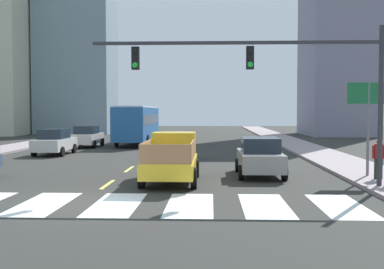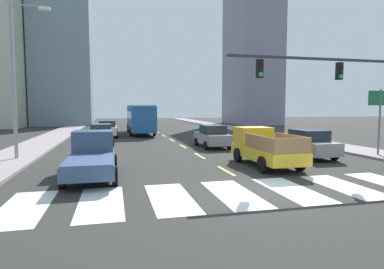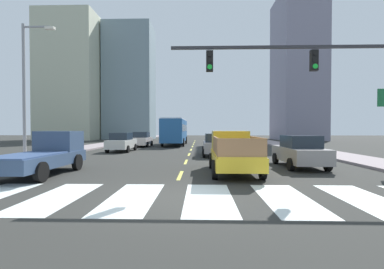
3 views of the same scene
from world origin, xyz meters
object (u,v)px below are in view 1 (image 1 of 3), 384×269
at_px(city_bus, 137,122).
at_px(direction_sign_green, 368,108).
at_px(pedestrian_walking, 379,155).
at_px(traffic_signal_gantry, 284,74).
at_px(sedan_mid, 176,146).
at_px(sedan_near_left, 260,157).
at_px(sedan_far, 87,136).
at_px(pickup_stakebed, 172,158).
at_px(sedan_near_right, 55,142).

distance_m(city_bus, direction_sign_green, 24.54).
bearing_deg(pedestrian_walking, traffic_signal_gantry, 110.73).
height_order(sedan_mid, traffic_signal_gantry, traffic_signal_gantry).
xyz_separation_m(sedan_mid, traffic_signal_gantry, (4.68, -9.78, 3.40)).
relative_size(sedan_near_left, pedestrian_walking, 2.68).
height_order(sedan_far, direction_sign_green, direction_sign_green).
bearing_deg(pickup_stakebed, city_bus, 102.25).
bearing_deg(traffic_signal_gantry, pickup_stakebed, 155.58).
xyz_separation_m(city_bus, sedan_far, (-3.60, -3.21, -1.09)).
distance_m(pickup_stakebed, sedan_mid, 7.85).
xyz_separation_m(traffic_signal_gantry, direction_sign_green, (3.97, 2.83, -1.23)).
relative_size(pickup_stakebed, direction_sign_green, 1.24).
xyz_separation_m(sedan_near_left, traffic_signal_gantry, (0.50, -3.59, 3.40)).
bearing_deg(sedan_near_left, city_bus, 115.25).
height_order(sedan_near_right, direction_sign_green, direction_sign_green).
relative_size(sedan_near_right, direction_sign_green, 1.05).
bearing_deg(pedestrian_walking, pickup_stakebed, 86.03).
bearing_deg(sedan_near_right, city_bus, 67.18).
xyz_separation_m(city_bus, traffic_signal_gantry, (9.07, -23.59, 2.31)).
height_order(sedan_near_right, sedan_far, same).
height_order(sedan_near_left, direction_sign_green, direction_sign_green).
xyz_separation_m(pickup_stakebed, direction_sign_green, (8.26, 0.88, 2.10)).
bearing_deg(sedan_far, sedan_near_left, -52.78).
height_order(pickup_stakebed, direction_sign_green, direction_sign_green).
xyz_separation_m(pickup_stakebed, city_bus, (-4.78, 21.65, 1.02)).
height_order(sedan_near_right, sedan_mid, same).
height_order(city_bus, sedan_near_right, city_bus).
bearing_deg(direction_sign_green, traffic_signal_gantry, -144.52).
bearing_deg(sedan_near_right, direction_sign_green, -33.42).
xyz_separation_m(pickup_stakebed, sedan_near_right, (-8.76, 11.57, -0.08)).
height_order(sedan_near_right, sedan_near_left, same).
distance_m(pickup_stakebed, traffic_signal_gantry, 5.77).
distance_m(sedan_near_left, pedestrian_walking, 4.94).
bearing_deg(sedan_far, pickup_stakebed, -64.25).
bearing_deg(sedan_mid, sedan_far, 125.28).
bearing_deg(city_bus, direction_sign_green, -57.47).
bearing_deg(sedan_near_left, sedan_mid, 126.07).
xyz_separation_m(sedan_far, traffic_signal_gantry, (12.67, -20.39, 3.40)).
bearing_deg(sedan_near_left, direction_sign_green, -7.56).
relative_size(city_bus, direction_sign_green, 2.57).
bearing_deg(sedan_near_left, traffic_signal_gantry, -79.93).
relative_size(sedan_far, sedan_mid, 1.00).
height_order(traffic_signal_gantry, direction_sign_green, traffic_signal_gantry).
bearing_deg(sedan_far, direction_sign_green, -45.23).
distance_m(traffic_signal_gantry, direction_sign_green, 5.03).
relative_size(traffic_signal_gantry, pedestrian_walking, 6.51).
xyz_separation_m(sedan_mid, direction_sign_green, (8.65, -6.96, 2.17)).
height_order(pickup_stakebed, sedan_near_left, pickup_stakebed).
bearing_deg(sedan_near_right, pickup_stakebed, -54.16).
bearing_deg(pickup_stakebed, sedan_near_left, 23.20).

